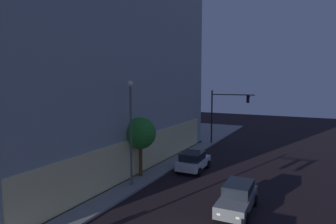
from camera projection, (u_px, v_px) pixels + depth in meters
name	position (u px, v px, depth m)	size (l,w,h in m)	color
modern_building	(24.00, 60.00, 31.43)	(29.04, 30.17, 20.61)	#4C4C51
traffic_light_far_corner	(225.00, 108.00, 36.63)	(0.60, 5.28, 6.71)	black
street_lamp_sidewalk	(131.00, 120.00, 21.82)	(0.44, 0.44, 7.88)	#595959
sidewalk_tree	(140.00, 133.00, 24.10)	(2.62, 2.62, 4.90)	brown
car_grey	(237.00, 197.00, 18.04)	(4.66, 2.08, 1.71)	slate
car_white	(193.00, 161.00, 26.23)	(4.13, 2.30, 1.70)	silver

